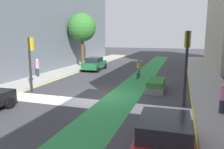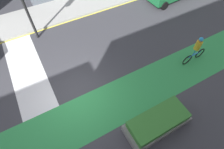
% 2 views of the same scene
% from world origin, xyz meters
% --- Properties ---
extents(ground_plane, '(120.00, 120.00, 0.00)m').
position_xyz_m(ground_plane, '(0.00, 0.00, 0.00)').
color(ground_plane, '#38383D').
extents(bike_lane_paint, '(2.40, 60.00, 0.01)m').
position_xyz_m(bike_lane_paint, '(1.47, 0.00, 0.00)').
color(bike_lane_paint, '#2D8C47').
rests_on(bike_lane_paint, ground_plane).
extents(crosswalk_band, '(12.00, 1.80, 0.01)m').
position_xyz_m(crosswalk_band, '(0.00, -2.00, 0.00)').
color(crosswalk_band, silver).
rests_on(crosswalk_band, ground_plane).
extents(sidewalk_left, '(3.00, 60.00, 0.15)m').
position_xyz_m(sidewalk_left, '(-7.50, 0.00, 0.07)').
color(sidewalk_left, '#9E9E99').
rests_on(sidewalk_left, ground_plane).
extents(curb_stripe_left, '(0.16, 60.00, 0.01)m').
position_xyz_m(curb_stripe_left, '(-6.00, 0.00, 0.01)').
color(curb_stripe_left, yellow).
rests_on(curb_stripe_left, ground_plane).
extents(cyclist_in_lane, '(0.32, 1.73, 1.86)m').
position_xyz_m(cyclist_in_lane, '(1.26, 6.84, 0.97)').
color(cyclist_in_lane, black).
rests_on(cyclist_in_lane, ground_plane).
extents(median_planter, '(1.28, 3.00, 0.85)m').
position_xyz_m(median_planter, '(3.47, 2.50, 0.40)').
color(median_planter, slate).
rests_on(median_planter, ground_plane).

